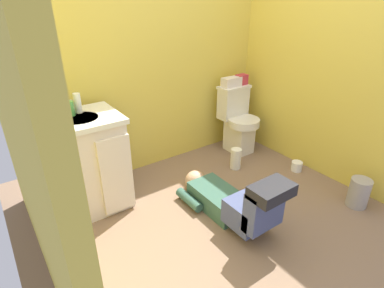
{
  "coord_description": "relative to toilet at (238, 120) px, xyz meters",
  "views": [
    {
      "loc": [
        -1.4,
        -1.64,
        1.67
      ],
      "look_at": [
        0.04,
        0.38,
        0.45
      ],
      "focal_mm": 28.82,
      "sensor_mm": 36.0,
      "label": 1
    }
  ],
  "objects": [
    {
      "name": "ground_plane",
      "position": [
        -0.91,
        -0.72,
        -0.39
      ],
      "size": [
        3.01,
        2.98,
        0.04
      ],
      "primitive_type": "cube",
      "color": "#7F644E"
    },
    {
      "name": "wall_back",
      "position": [
        -0.91,
        0.31,
        0.83
      ],
      "size": [
        2.67,
        0.08,
        2.4
      ],
      "primitive_type": "cube",
      "color": "gold",
      "rests_on": "ground_plane"
    },
    {
      "name": "wall_left",
      "position": [
        -2.2,
        -0.72,
        0.83
      ],
      "size": [
        0.08,
        1.98,
        2.4
      ],
      "primitive_type": "cube",
      "color": "gold",
      "rests_on": "ground_plane"
    },
    {
      "name": "wall_right",
      "position": [
        0.39,
        -0.72,
        0.83
      ],
      "size": [
        0.08,
        1.98,
        2.4
      ],
      "primitive_type": "cube",
      "color": "gold",
      "rests_on": "ground_plane"
    },
    {
      "name": "toilet",
      "position": [
        0.0,
        0.0,
        0.0
      ],
      "size": [
        0.36,
        0.46,
        0.75
      ],
      "color": "silver",
      "rests_on": "ground_plane"
    },
    {
      "name": "vanity_cabinet",
      "position": [
        -1.74,
        -0.07,
        0.05
      ],
      "size": [
        0.6,
        0.53,
        0.82
      ],
      "color": "beige",
      "rests_on": "ground_plane"
    },
    {
      "name": "faucet",
      "position": [
        -1.74,
        0.08,
        0.5
      ],
      "size": [
        0.02,
        0.02,
        0.1
      ],
      "primitive_type": "cylinder",
      "color": "silver",
      "rests_on": "vanity_cabinet"
    },
    {
      "name": "person_plumber",
      "position": [
        -0.88,
        -0.91,
        -0.19
      ],
      "size": [
        0.39,
        1.06,
        0.52
      ],
      "color": "#33594C",
      "rests_on": "ground_plane"
    },
    {
      "name": "tissue_box",
      "position": [
        -0.05,
        0.09,
        0.43
      ],
      "size": [
        0.22,
        0.11,
        0.1
      ],
      "primitive_type": "cube",
      "color": "silver",
      "rests_on": "toilet"
    },
    {
      "name": "toiletry_bag",
      "position": [
        0.11,
        0.09,
        0.44
      ],
      "size": [
        0.12,
        0.09,
        0.11
      ],
      "primitive_type": "cube",
      "color": "#B22D3F",
      "rests_on": "toilet"
    },
    {
      "name": "soap_dispenser",
      "position": [
        -1.93,
        0.06,
        0.52
      ],
      "size": [
        0.06,
        0.06,
        0.17
      ],
      "color": "#479057",
      "rests_on": "vanity_cabinet"
    },
    {
      "name": "bottle_amber",
      "position": [
        -1.84,
        0.06,
        0.51
      ],
      "size": [
        0.04,
        0.04,
        0.12
      ],
      "primitive_type": "cylinder",
      "color": "gold",
      "rests_on": "vanity_cabinet"
    },
    {
      "name": "bottle_green",
      "position": [
        -1.78,
        -0.0,
        0.51
      ],
      "size": [
        0.05,
        0.05,
        0.11
      ],
      "primitive_type": "cylinder",
      "color": "#4EA148",
      "rests_on": "vanity_cabinet"
    },
    {
      "name": "bottle_white",
      "position": [
        -1.71,
        0.03,
        0.53
      ],
      "size": [
        0.06,
        0.06,
        0.16
      ],
      "primitive_type": "cylinder",
      "color": "silver",
      "rests_on": "vanity_cabinet"
    },
    {
      "name": "trash_can",
      "position": [
        0.13,
        -1.41,
        -0.24
      ],
      "size": [
        0.17,
        0.17,
        0.26
      ],
      "primitive_type": "cylinder",
      "color": "#999391",
      "rests_on": "ground_plane"
    },
    {
      "name": "paper_towel_roll",
      "position": [
        -0.3,
        -0.32,
        -0.26
      ],
      "size": [
        0.11,
        0.11,
        0.22
      ],
      "primitive_type": "cylinder",
      "color": "white",
      "rests_on": "ground_plane"
    },
    {
      "name": "toilet_paper_roll",
      "position": [
        0.19,
        -0.73,
        -0.32
      ],
      "size": [
        0.11,
        0.11,
        0.1
      ],
      "primitive_type": "cylinder",
      "color": "white",
      "rests_on": "ground_plane"
    }
  ]
}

